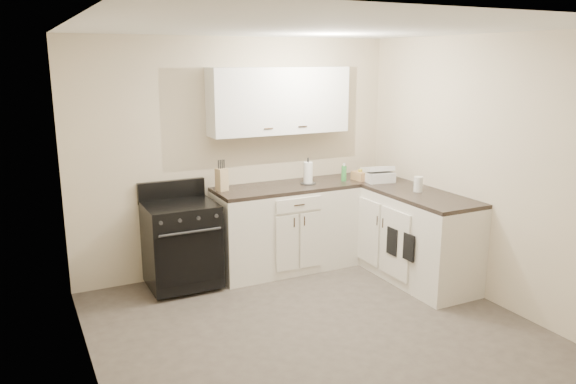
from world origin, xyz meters
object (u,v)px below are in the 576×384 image
knife_block (222,180)px  wicker_basket (366,175)px  stove (182,244)px  countertop_grill (378,176)px  paper_towel (308,173)px

knife_block → wicker_basket: 1.67m
stove → countertop_grill: bearing=-5.9°
knife_block → countertop_grill: (1.72, -0.34, -0.06)m
knife_block → paper_towel: paper_towel is taller
knife_block → paper_towel: size_ratio=0.98×
wicker_basket → knife_block: bearing=173.4°
stove → wicker_basket: 2.21m
wicker_basket → countertop_grill: countertop_grill is taller
knife_block → stove: bearing=175.2°
stove → knife_block: bearing=12.9°
stove → paper_towel: (1.44, 0.00, 0.60)m
knife_block → wicker_basket: bearing=-24.4°
stove → wicker_basket: bearing=-2.2°
wicker_basket → countertop_grill: 0.16m
stove → wicker_basket: size_ratio=2.95×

